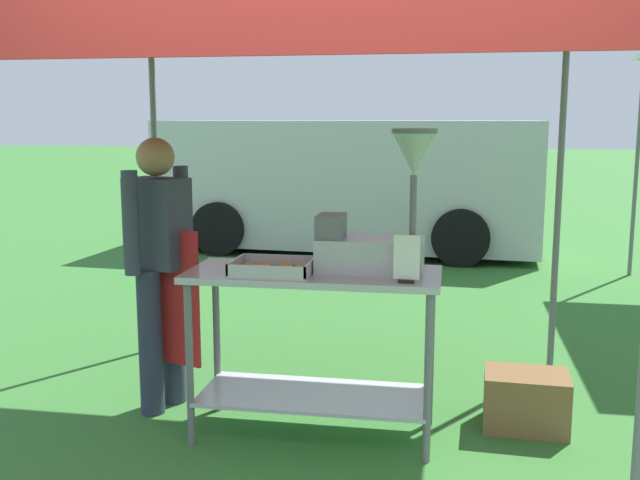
# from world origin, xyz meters

# --- Properties ---
(ground_plane) EXTENTS (70.00, 70.00, 0.00)m
(ground_plane) POSITION_xyz_m (0.00, 6.00, 0.00)
(ground_plane) COLOR #33702D
(stall_canopy) EXTENTS (3.04, 2.55, 2.22)m
(stall_canopy) POSITION_xyz_m (-0.25, 1.10, 2.14)
(stall_canopy) COLOR slate
(stall_canopy) RESTS_ON ground
(donut_cart) EXTENTS (1.34, 0.56, 0.91)m
(donut_cart) POSITION_xyz_m (-0.25, 1.01, 0.65)
(donut_cart) COLOR #B7B7BC
(donut_cart) RESTS_ON ground
(donut_tray) EXTENTS (0.41, 0.32, 0.07)m
(donut_tray) POSITION_xyz_m (-0.45, 0.91, 0.94)
(donut_tray) COLOR #B7B7BC
(donut_tray) RESTS_ON donut_cart
(donut_fryer) EXTENTS (0.62, 0.28, 0.75)m
(donut_fryer) POSITION_xyz_m (0.09, 1.05, 1.17)
(donut_fryer) COLOR #B7B7BC
(donut_fryer) RESTS_ON donut_cart
(menu_sign) EXTENTS (0.13, 0.05, 0.24)m
(menu_sign) POSITION_xyz_m (0.26, 0.82, 1.02)
(menu_sign) COLOR black
(menu_sign) RESTS_ON donut_cart
(vendor) EXTENTS (0.46, 0.53, 1.61)m
(vendor) POSITION_xyz_m (-1.20, 1.23, 0.90)
(vendor) COLOR #2D3347
(vendor) RESTS_ON ground
(supply_crate) EXTENTS (0.47, 0.36, 0.32)m
(supply_crate) POSITION_xyz_m (0.91, 1.30, 0.16)
(supply_crate) COLOR brown
(supply_crate) RESTS_ON ground
(van_silver) EXTENTS (4.98, 2.34, 1.69)m
(van_silver) POSITION_xyz_m (-0.86, 6.95, 0.88)
(van_silver) COLOR #BCBCC1
(van_silver) RESTS_ON ground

